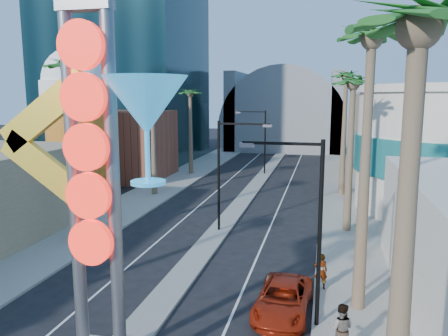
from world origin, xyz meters
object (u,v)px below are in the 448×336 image
at_px(neon_sign, 116,172).
at_px(pedestrian_b, 341,329).
at_px(red_pickup, 283,299).
at_px(pedestrian_a, 321,271).

height_order(neon_sign, pedestrian_b, neon_sign).
bearing_deg(neon_sign, red_pickup, 50.53).
bearing_deg(red_pickup, pedestrian_a, 62.38).
bearing_deg(neon_sign, pedestrian_a, 53.13).
bearing_deg(pedestrian_a, pedestrian_b, 87.37).
bearing_deg(pedestrian_a, red_pickup, 48.55).
xyz_separation_m(pedestrian_a, pedestrian_b, (0.80, -5.54, 0.07)).
xyz_separation_m(neon_sign, red_pickup, (4.88, 5.93, -6.61)).
bearing_deg(pedestrian_b, pedestrian_a, -75.47).
height_order(red_pickup, pedestrian_a, pedestrian_a).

